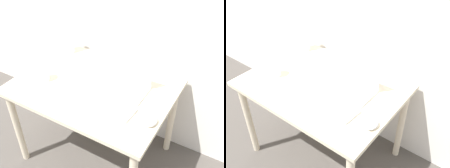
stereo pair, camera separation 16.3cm
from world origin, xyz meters
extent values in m
cube|color=beige|center=(0.00, 0.40, 0.70)|extent=(1.08, 0.79, 0.03)
cylinder|color=beige|center=(-0.48, 0.06, 0.34)|extent=(0.05, 0.05, 0.68)
cylinder|color=beige|center=(-0.48, 0.74, 0.34)|extent=(0.05, 0.05, 0.68)
cylinder|color=beige|center=(0.48, 0.74, 0.34)|extent=(0.05, 0.05, 0.68)
cube|color=white|center=(0.21, 0.44, 0.72)|extent=(0.30, 0.21, 0.02)
cube|color=silver|center=(0.21, 0.43, 0.73)|extent=(0.24, 0.12, 0.00)
cube|color=white|center=(0.21, 0.53, 0.84)|extent=(0.30, 0.04, 0.21)
cube|color=#0F1938|center=(0.21, 0.54, 0.84)|extent=(0.26, 0.03, 0.18)
cube|color=silver|center=(0.13, 0.26, 0.72)|extent=(0.49, 0.17, 0.02)
cube|color=#B2B2B2|center=(0.13, 0.26, 0.73)|extent=(0.45, 0.14, 0.00)
ellipsoid|color=silver|center=(0.49, 0.25, 0.73)|extent=(0.07, 0.09, 0.04)
cylinder|color=white|center=(-0.44, 0.67, 0.82)|extent=(0.10, 0.10, 0.21)
cone|color=white|center=(-0.44, 0.67, 0.97)|extent=(0.09, 0.09, 0.09)
cylinder|color=white|center=(-0.34, 0.26, 0.76)|extent=(0.08, 0.08, 0.10)
camera|label=1|loc=(0.84, -0.79, 1.78)|focal=42.00mm
camera|label=2|loc=(0.98, -0.70, 1.78)|focal=42.00mm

